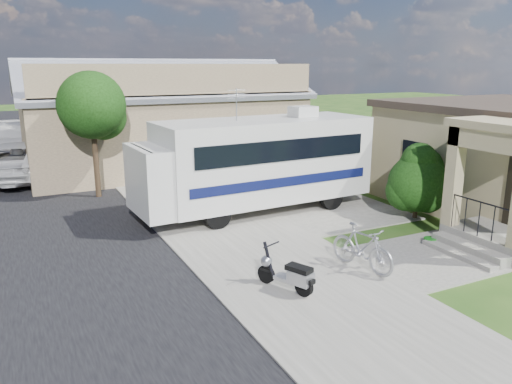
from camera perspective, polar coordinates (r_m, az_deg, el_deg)
name	(u,v)px	position (r m, az deg, el deg)	size (l,w,h in m)	color
ground	(319,263)	(12.56, 7.20, -8.05)	(120.00, 120.00, 0.00)	#183C10
sidewalk_slab	(165,183)	(20.93, -10.40, 1.03)	(4.00, 80.00, 0.06)	#65635B
driveway_slab	(283,209)	(16.91, 3.07, -1.94)	(7.00, 6.00, 0.05)	#65635B
walk_slab	(439,255)	(13.68, 20.20, -6.83)	(4.00, 3.00, 0.05)	#65635B
warehouse	(160,124)	(24.63, -10.97, 7.61)	(12.50, 8.40, 5.04)	brown
street_tree_a	(94,108)	(18.95, -17.98, 9.07)	(2.44, 2.40, 4.58)	black
street_tree_b	(64,91)	(28.85, -21.12, 10.67)	(2.44, 2.40, 4.73)	black
street_tree_c	(50,90)	(37.82, -22.49, 10.75)	(2.44, 2.40, 4.42)	black
motorhome	(256,161)	(16.28, 0.02, 3.58)	(7.94, 2.89, 4.01)	beige
shrub	(418,180)	(16.43, 17.98, 1.30)	(1.99, 1.90, 2.45)	black
scooter	(289,274)	(10.77, 3.75, -9.36)	(0.79, 1.39, 0.96)	black
bicycle	(362,250)	(12.03, 12.02, -6.51)	(0.51, 1.81, 1.09)	#999AA0
pickup_truck	(20,161)	(23.36, -25.36, 3.24)	(2.73, 5.92, 1.65)	silver
van	(10,140)	(29.71, -26.30, 5.33)	(2.44, 6.01, 1.75)	silver
garden_hose	(430,242)	(14.47, 19.28, -5.37)	(0.35, 0.35, 0.16)	#136116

